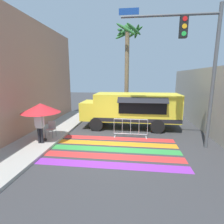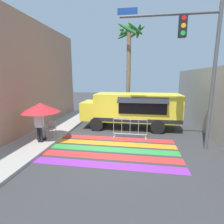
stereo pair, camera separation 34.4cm
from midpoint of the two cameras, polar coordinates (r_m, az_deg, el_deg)
ground_plane at (r=9.02m, az=1.12°, el=-10.80°), size 60.00×60.00×0.00m
sidewalk_left at (r=10.90m, az=-26.95°, el=-7.73°), size 4.40×16.00×0.14m
building_left_facade at (r=10.44m, az=-29.10°, el=10.08°), size 0.25×16.00×6.85m
concrete_wall_right at (r=12.16m, az=29.74°, el=3.17°), size 0.20×16.00×3.97m
crosswalk_painted at (r=8.53m, az=0.62°, el=-12.12°), size 6.40×3.60×0.01m
food_truck at (r=11.68m, az=6.63°, el=1.35°), size 6.37×2.55×2.33m
traffic_signal_pole at (r=8.98m, az=26.78°, el=16.57°), size 4.42×0.29×6.49m
patio_umbrella at (r=9.57m, az=-21.36°, el=1.30°), size 1.93×1.93×1.97m
folding_chair at (r=10.29m, az=-18.37°, el=-4.68°), size 0.44×0.44×0.87m
vendor_person at (r=9.41m, az=-21.74°, el=-3.67°), size 0.53×0.22×1.68m
barricade_front at (r=10.04m, az=6.89°, el=-5.35°), size 1.92×0.44×1.08m
palm_tree at (r=14.91m, az=6.34°, el=18.43°), size 2.38×2.45×7.48m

